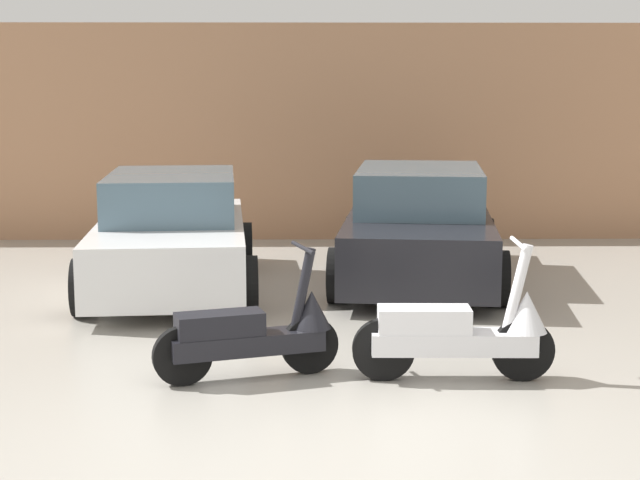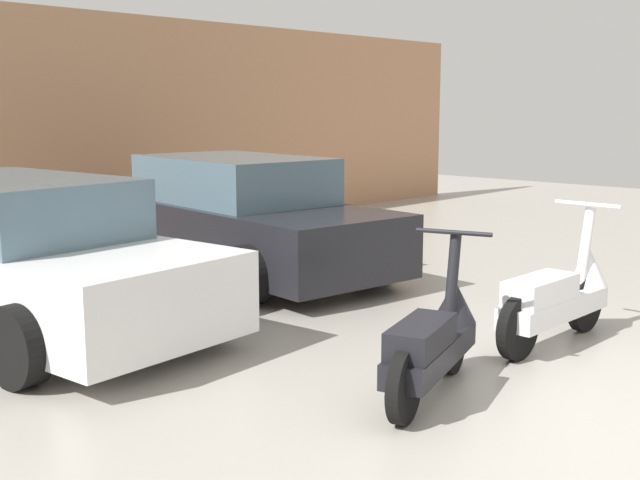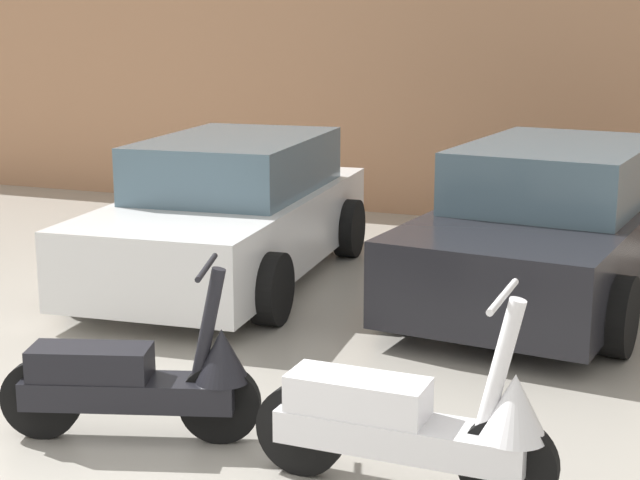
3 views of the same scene
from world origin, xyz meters
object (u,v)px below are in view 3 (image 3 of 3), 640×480
object	(u,v)px
scooter_front_left	(141,379)
car_rear_left	(231,212)
scooter_front_right	(414,422)
car_rear_center	(551,226)

from	to	relation	value
scooter_front_left	car_rear_left	xyz separation A→B (m)	(-1.13, 3.48, 0.25)
scooter_front_left	car_rear_left	world-z (taller)	car_rear_left
scooter_front_right	car_rear_left	xyz separation A→B (m)	(-2.78, 3.55, 0.23)
car_rear_left	car_rear_center	world-z (taller)	car_rear_center
scooter_front_left	car_rear_left	distance (m)	3.66
car_rear_left	car_rear_center	bearing A→B (deg)	93.45
scooter_front_right	car_rear_left	distance (m)	4.52
car_rear_left	car_rear_center	xyz separation A→B (m)	(2.88, 0.41, 0.01)
scooter_front_right	car_rear_center	size ratio (longest dim) A/B	0.39
scooter_front_right	car_rear_left	world-z (taller)	car_rear_left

